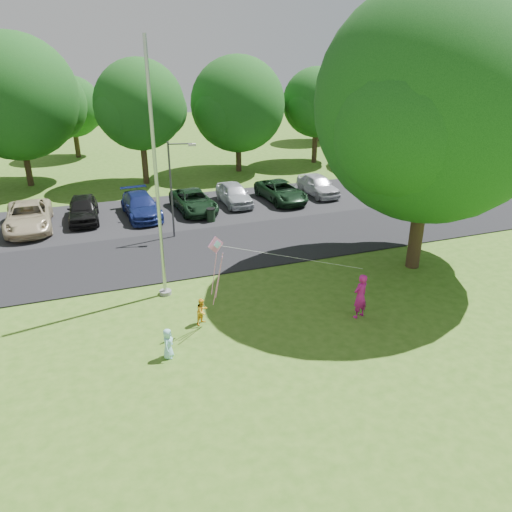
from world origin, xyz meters
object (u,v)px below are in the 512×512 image
object	(u,v)px
child_yellow	(202,311)
kite	(219,256)
child_blue	(168,343)
street_lamp	(175,182)
trash_can	(211,215)
woman	(360,296)
flagpole	(158,198)
big_tree	(433,111)

from	to	relation	value
child_yellow	kite	bearing A→B (deg)	-66.98
child_blue	kite	world-z (taller)	kite
street_lamp	child_blue	bearing A→B (deg)	-90.28
street_lamp	trash_can	size ratio (longest dim) A/B	6.14
street_lamp	trash_can	bearing A→B (deg)	50.14
woman	child_yellow	xyz separation A→B (m)	(-5.75, 1.58, -0.38)
street_lamp	woman	bearing A→B (deg)	-52.70
flagpole	big_tree	world-z (taller)	big_tree
trash_can	child_yellow	xyz separation A→B (m)	(-3.28, -10.82, 0.10)
street_lamp	child_blue	world-z (taller)	street_lamp
flagpole	woman	xyz separation A→B (m)	(6.63, -4.40, -3.27)
big_tree	child_blue	xyz separation A→B (m)	(-12.05, -3.28, -6.56)
child_blue	flagpole	bearing A→B (deg)	17.43
child_blue	woman	bearing A→B (deg)	-62.36
trash_can	street_lamp	bearing A→B (deg)	-143.00
kite	woman	bearing A→B (deg)	-32.55
trash_can	woman	size ratio (longest dim) A/B	0.46
trash_can	kite	distance (m)	11.77
big_tree	trash_can	bearing A→B (deg)	127.73
street_lamp	kite	bearing A→B (deg)	-79.07
woman	child_yellow	distance (m)	5.98
child_blue	street_lamp	bearing A→B (deg)	13.08
kite	big_tree	bearing A→B (deg)	-8.37
big_tree	woman	size ratio (longest dim) A/B	6.85
trash_can	big_tree	xyz separation A→B (m)	(7.17, -9.26, 6.68)
street_lamp	child_yellow	distance (m)	9.48
big_tree	child_yellow	size ratio (longest dim) A/B	11.85
street_lamp	kite	size ratio (longest dim) A/B	0.92
child_blue	big_tree	bearing A→B (deg)	-48.29
flagpole	woman	size ratio (longest dim) A/B	5.57
flagpole	child_yellow	bearing A→B (deg)	-72.64
street_lamp	child_blue	size ratio (longest dim) A/B	4.75
big_tree	kite	distance (m)	10.91
big_tree	child_blue	distance (m)	14.11
flagpole	child_blue	bearing A→B (deg)	-99.07
trash_can	big_tree	world-z (taller)	big_tree
trash_can	child_yellow	distance (m)	11.30
child_yellow	trash_can	bearing A→B (deg)	38.82
flagpole	kite	xyz separation A→B (m)	(1.49, -3.21, -1.35)
street_lamp	kite	distance (m)	9.48
big_tree	street_lamp	bearing A→B (deg)	141.55
kite	street_lamp	bearing A→B (deg)	68.27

